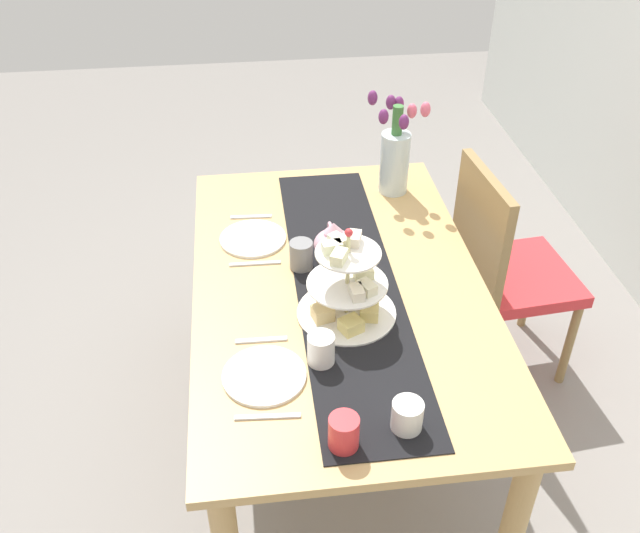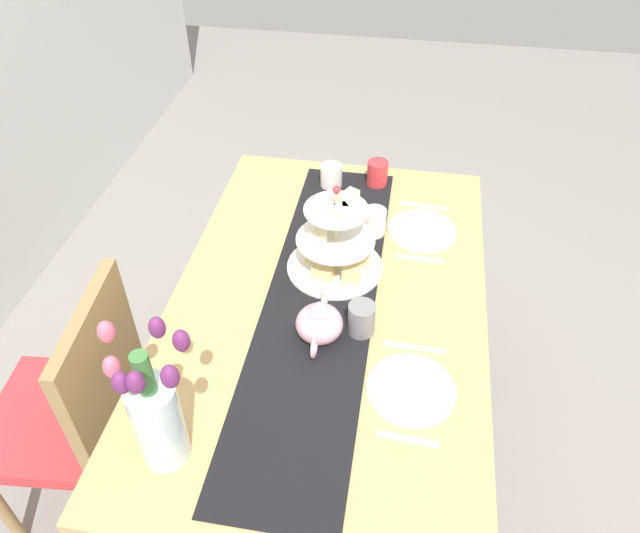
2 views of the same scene
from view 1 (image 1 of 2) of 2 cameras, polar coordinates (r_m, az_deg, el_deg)
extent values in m
plane|color=gray|center=(2.75, 1.31, -13.53)|extent=(8.00, 8.00, 0.00)
cube|color=tan|center=(2.24, 1.56, -1.68)|extent=(1.52, 0.93, 0.03)
cylinder|color=tan|center=(3.00, -7.92, 0.36)|extent=(0.07, 0.07, 0.70)
cylinder|color=tan|center=(3.07, 6.84, 1.43)|extent=(0.07, 0.07, 0.70)
cylinder|color=tan|center=(2.15, 15.36, -20.09)|extent=(0.07, 0.07, 0.70)
cylinder|color=olive|center=(2.97, 19.62, -5.95)|extent=(0.04, 0.04, 0.41)
cylinder|color=olive|center=(3.20, 16.64, -1.75)|extent=(0.04, 0.04, 0.41)
cylinder|color=olive|center=(2.81, 13.23, -7.20)|extent=(0.04, 0.04, 0.41)
cylinder|color=olive|center=(3.06, 10.63, -2.68)|extent=(0.04, 0.04, 0.41)
cube|color=red|center=(2.86, 15.76, -0.81)|extent=(0.46, 0.46, 0.05)
cube|color=olive|center=(2.64, 12.95, 2.96)|extent=(0.42, 0.07, 0.45)
cube|color=black|center=(2.24, 2.10, -1.30)|extent=(1.40, 0.32, 0.00)
cylinder|color=beige|center=(2.03, 2.25, -0.79)|extent=(0.01, 0.01, 0.28)
cylinder|color=white|center=(2.11, 2.16, -3.74)|extent=(0.30, 0.30, 0.01)
cylinder|color=white|center=(2.05, 2.23, -1.40)|extent=(0.24, 0.24, 0.01)
cylinder|color=white|center=(1.98, 2.31, 1.12)|extent=(0.19, 0.19, 0.01)
cube|color=#E7D47B|center=(2.04, 2.44, -4.81)|extent=(0.08, 0.08, 0.04)
cube|color=#E1CC79|center=(2.09, 4.03, -3.67)|extent=(0.07, 0.07, 0.04)
cube|color=#E9D084|center=(2.14, 2.69, -2.40)|extent=(0.07, 0.07, 0.04)
cube|color=#EBCA87|center=(2.13, 0.38, -2.32)|extent=(0.05, 0.06, 0.05)
cube|color=beige|center=(2.07, 0.22, -3.80)|extent=(0.07, 0.07, 0.04)
cube|color=beige|center=(1.98, 3.02, -2.13)|extent=(0.06, 0.04, 0.03)
cube|color=beige|center=(2.00, 3.84, -1.72)|extent=(0.07, 0.06, 0.03)
cube|color=beige|center=(2.05, 3.57, -0.56)|extent=(0.04, 0.06, 0.03)
cube|color=#EFE2CA|center=(2.01, 2.80, 2.28)|extent=(0.06, 0.05, 0.03)
cube|color=beige|center=(1.99, 1.48, 2.07)|extent=(0.07, 0.06, 0.03)
cube|color=#E6E8C6|center=(1.97, 0.97, 1.60)|extent=(0.04, 0.06, 0.03)
cube|color=#EDEAB6|center=(1.93, 1.56, 0.79)|extent=(0.07, 0.06, 0.03)
sphere|color=red|center=(1.94, 2.36, 2.77)|extent=(0.02, 0.02, 0.02)
ellipsoid|color=#E5A8BC|center=(2.31, 1.08, 1.79)|extent=(0.13, 0.13, 0.10)
cone|color=#E5A8BC|center=(2.28, 1.10, 3.19)|extent=(0.06, 0.06, 0.04)
cylinder|color=#E5A8BC|center=(2.24, 1.41, 0.69)|extent=(0.07, 0.02, 0.06)
torus|color=#E5A8BC|center=(2.38, 0.82, 2.88)|extent=(0.07, 0.01, 0.07)
cylinder|color=silver|center=(2.68, 6.08, 8.38)|extent=(0.11, 0.11, 0.24)
cylinder|color=#3D7538|center=(2.60, 6.32, 11.66)|extent=(0.04, 0.04, 0.12)
ellipsoid|color=#6B2860|center=(2.50, 6.85, 11.60)|extent=(0.04, 0.04, 0.06)
ellipsoid|color=#E5607A|center=(2.55, 8.59, 12.53)|extent=(0.04, 0.04, 0.06)
ellipsoid|color=#E5607A|center=(2.61, 7.50, 12.45)|extent=(0.04, 0.04, 0.06)
ellipsoid|color=#6B2860|center=(2.64, 6.45, 13.04)|extent=(0.04, 0.04, 0.06)
ellipsoid|color=#6B2860|center=(2.63, 5.79, 13.17)|extent=(0.04, 0.04, 0.06)
ellipsoid|color=#6B2860|center=(2.60, 4.31, 13.54)|extent=(0.04, 0.04, 0.06)
ellipsoid|color=#6B2860|center=(2.51, 5.20, 12.06)|extent=(0.04, 0.04, 0.06)
cylinder|color=white|center=(1.79, 7.11, -11.99)|extent=(0.08, 0.08, 0.08)
cylinder|color=white|center=(2.44, -5.49, 2.29)|extent=(0.23, 0.23, 0.01)
cube|color=silver|center=(2.56, -5.63, 4.06)|extent=(0.02, 0.15, 0.01)
cube|color=silver|center=(2.32, -5.32, 0.25)|extent=(0.02, 0.17, 0.01)
cylinder|color=white|center=(1.93, -4.56, -8.83)|extent=(0.23, 0.23, 0.01)
cube|color=silver|center=(2.03, -4.80, -5.98)|extent=(0.02, 0.15, 0.01)
cube|color=silver|center=(1.83, -4.28, -12.09)|extent=(0.03, 0.17, 0.01)
cylinder|color=slate|center=(2.27, -1.54, 0.96)|extent=(0.08, 0.08, 0.09)
cylinder|color=white|center=(1.93, 0.08, -6.79)|extent=(0.08, 0.08, 0.09)
cylinder|color=red|center=(1.73, 1.95, -13.38)|extent=(0.08, 0.08, 0.09)
camera|label=2|loc=(3.00, -6.54, 34.33)|focal=34.06mm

